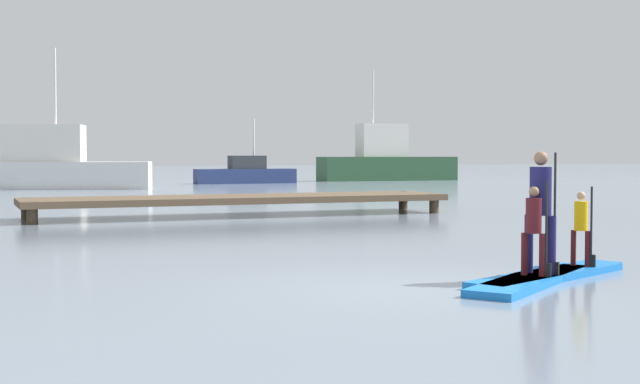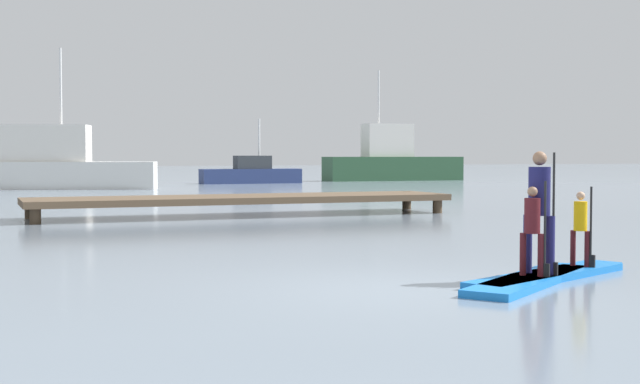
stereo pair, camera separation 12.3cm
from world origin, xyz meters
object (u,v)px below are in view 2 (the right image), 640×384
at_px(paddler_child_solo, 533,225).
at_px(fishing_boat_green_midground, 251,173).
at_px(fishing_boat_white_large, 53,164).
at_px(paddler_adult, 540,204).
at_px(paddleboard_far, 551,275).
at_px(paddler_child_front, 581,224).
at_px(paddleboard_near, 531,280).
at_px(trawler_grey_distant, 392,161).

height_order(paddler_child_solo, fishing_boat_green_midground, fishing_boat_green_midground).
bearing_deg(fishing_boat_white_large, paddler_adult, -84.85).
relative_size(paddleboard_far, paddler_child_front, 2.90).
bearing_deg(paddler_child_solo, paddler_child_front, 25.74).
relative_size(paddler_adult, fishing_boat_white_large, 0.17).
relative_size(paddleboard_near, paddler_child_solo, 2.39).
height_order(paddleboard_near, paddler_child_solo, paddler_child_solo).
bearing_deg(paddler_adult, trawler_grey_distant, 66.16).
xyz_separation_m(paddleboard_near, paddleboard_far, (0.51, 0.28, 0.00)).
distance_m(paddler_child_solo, trawler_grey_distant, 46.75).
height_order(paddleboard_near, paddler_adult, paddler_adult).
relative_size(paddler_child_solo, paddler_adult, 0.76).
bearing_deg(paddler_adult, paddleboard_near, -147.38).
xyz_separation_m(paddler_adult, trawler_grey_distant, (18.80, 42.56, 0.21)).
relative_size(paddler_adult, paddler_child_front, 1.43).
distance_m(paddleboard_far, paddler_child_front, 1.06).
bearing_deg(paddler_child_front, fishing_boat_green_midground, 79.51).
distance_m(paddleboard_far, paddler_adult, 1.06).
xyz_separation_m(paddleboard_far, fishing_boat_green_midground, (8.16, 40.26, 0.56)).
relative_size(paddler_adult, trawler_grey_distant, 0.18).
xyz_separation_m(fishing_boat_white_large, trawler_grey_distant, (22.05, 6.55, 0.03)).
xyz_separation_m(paddler_adult, fishing_boat_green_midground, (8.45, 40.39, -0.45)).
bearing_deg(trawler_grey_distant, fishing_boat_green_midground, -168.19).
bearing_deg(fishing_boat_green_midground, fishing_boat_white_large, -159.43).
bearing_deg(paddleboard_far, fishing_boat_green_midground, 78.55).
bearing_deg(fishing_boat_white_large, trawler_grey_distant, 16.55).
distance_m(paddler_child_solo, paddler_adult, 0.38).
relative_size(paddler_child_solo, fishing_boat_green_midground, 0.21).
xyz_separation_m(fishing_boat_green_midground, trawler_grey_distant, (10.36, 2.16, 0.66)).
height_order(paddleboard_near, paddler_child_front, paddler_child_front).
distance_m(paddler_child_solo, paddleboard_far, 0.93).
xyz_separation_m(paddleboard_far, paddler_adult, (-0.29, -0.14, 1.01)).
distance_m(paddler_child_solo, fishing_boat_green_midground, 41.45).
bearing_deg(paddleboard_near, paddler_child_solo, -27.83).
xyz_separation_m(paddler_child_solo, fishing_boat_white_large, (-3.04, 36.15, 0.46)).
distance_m(paddler_adult, paddler_child_front, 1.21).
bearing_deg(trawler_grey_distant, paddler_adult, -113.84).
height_order(fishing_boat_green_midground, trawler_grey_distant, trawler_grey_distant).
relative_size(paddleboard_far, fishing_boat_green_midground, 0.56).
height_order(paddler_adult, fishing_boat_green_midground, fishing_boat_green_midground).
distance_m(paddler_child_front, trawler_grey_distant, 45.68).
xyz_separation_m(paddler_adult, paddler_child_front, (1.06, 0.46, -0.35)).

